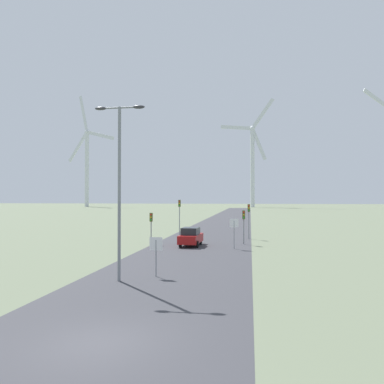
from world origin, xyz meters
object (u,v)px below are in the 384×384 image
object	(u,v)px
stop_sign_far	(234,228)
traffic_light_post_mid_right	(249,213)
stop_sign_near	(156,249)
traffic_light_post_near_left	(151,221)
car_approaching	(191,237)
wind_turbine_far_left	(87,159)
streetlamp	(119,171)
traffic_light_post_mid_left	(179,209)
traffic_light_post_near_right	(244,219)
wind_turbine_left	(252,158)

from	to	relation	value
stop_sign_far	traffic_light_post_mid_right	distance (m)	9.03
stop_sign_near	traffic_light_post_near_left	distance (m)	16.24
car_approaching	wind_turbine_far_left	bearing A→B (deg)	117.79
streetlamp	wind_turbine_far_left	distance (m)	193.37
stop_sign_near	wind_turbine_far_left	xyz separation A→B (m)	(-83.48, 172.62, 24.55)
traffic_light_post_near_left	traffic_light_post_mid_left	size ratio (longest dim) A/B	0.71
traffic_light_post_near_right	traffic_light_post_mid_right	bearing A→B (deg)	84.66
stop_sign_near	car_approaching	distance (m)	14.65
wind_turbine_far_left	traffic_light_post_mid_left	bearing A→B (deg)	-61.48
traffic_light_post_near_left	car_approaching	distance (m)	4.65
stop_sign_near	stop_sign_far	bearing A→B (deg)	72.45
stop_sign_far	wind_turbine_far_left	bearing A→B (deg)	118.78
stop_sign_near	traffic_light_post_near_left	bearing A→B (deg)	106.16
traffic_light_post_near_right	wind_turbine_far_left	distance (m)	180.85
traffic_light_post_mid_left	car_approaching	distance (m)	11.26
traffic_light_post_near_right	traffic_light_post_mid_right	world-z (taller)	traffic_light_post_mid_right
traffic_light_post_near_right	wind_turbine_far_left	size ratio (longest dim) A/B	0.06
stop_sign_near	stop_sign_far	world-z (taller)	stop_sign_far
stop_sign_far	traffic_light_post_mid_right	xyz separation A→B (m)	(1.33, 8.88, 0.98)
streetlamp	stop_sign_far	world-z (taller)	streetlamp
traffic_light_post_mid_right	stop_sign_near	bearing A→B (deg)	-103.99
stop_sign_far	traffic_light_post_near_left	distance (m)	9.01
stop_sign_far	traffic_light_post_near_left	xyz separation A→B (m)	(-8.66, 2.48, 0.39)
streetlamp	traffic_light_post_mid_left	xyz separation A→B (m)	(-1.57, 26.68, -2.98)
traffic_light_post_mid_left	wind_turbine_left	bearing A→B (deg)	86.11
traffic_light_post_mid_right	stop_sign_far	bearing A→B (deg)	-98.53
stop_sign_near	stop_sign_far	xyz separation A→B (m)	(4.14, 13.10, 0.31)
traffic_light_post_mid_left	wind_turbine_left	xyz separation A→B (m)	(10.21, 150.32, 22.35)
stop_sign_near	traffic_light_post_near_right	bearing A→B (deg)	73.37
traffic_light_post_near_left	wind_turbine_left	bearing A→B (deg)	85.93
traffic_light_post_near_left	wind_turbine_left	world-z (taller)	wind_turbine_left
stop_sign_far	stop_sign_near	bearing A→B (deg)	-107.55
traffic_light_post_mid_right	wind_turbine_far_left	xyz separation A→B (m)	(-88.95, 150.64, 23.26)
traffic_light_post_mid_right	wind_turbine_far_left	distance (m)	176.48
streetlamp	car_approaching	distance (m)	17.07
car_approaching	wind_turbine_far_left	world-z (taller)	wind_turbine_far_left
stop_sign_near	wind_turbine_left	bearing A→B (deg)	87.76
traffic_light_post_near_right	traffic_light_post_mid_left	bearing A→B (deg)	134.39
traffic_light_post_mid_left	wind_turbine_far_left	world-z (taller)	wind_turbine_far_left
stop_sign_far	traffic_light_post_mid_right	world-z (taller)	traffic_light_post_mid_right
streetlamp	stop_sign_near	distance (m)	5.17
stop_sign_near	streetlamp	bearing A→B (deg)	-139.84
traffic_light_post_mid_left	wind_turbine_far_left	bearing A→B (deg)	118.52
streetlamp	stop_sign_near	size ratio (longest dim) A/B	4.23
traffic_light_post_near_right	traffic_light_post_mid_left	world-z (taller)	traffic_light_post_mid_left
streetlamp	traffic_light_post_mid_right	size ratio (longest dim) A/B	2.49
streetlamp	wind_turbine_left	distance (m)	178.26
traffic_light_post_near_left	wind_turbine_left	xyz separation A→B (m)	(11.38, 159.91, 23.28)
streetlamp	wind_turbine_far_left	bearing A→B (deg)	115.13
stop_sign_near	wind_turbine_left	size ratio (longest dim) A/B	0.04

